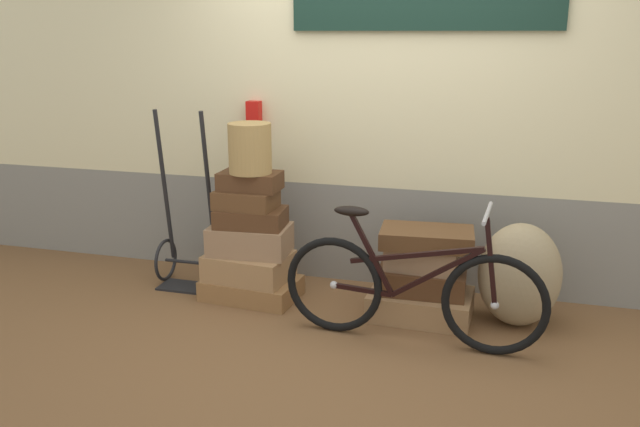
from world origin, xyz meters
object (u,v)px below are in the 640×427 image
at_px(suitcase_7, 422,279).
at_px(bicycle, 410,290).
at_px(suitcase_0, 252,288).
at_px(suitcase_3, 251,217).
at_px(suitcase_4, 246,199).
at_px(suitcase_8, 422,257).
at_px(burlap_sack, 519,275).
at_px(suitcase_2, 250,239).
at_px(suitcase_9, 427,238).
at_px(wicker_basket, 250,148).
at_px(suitcase_6, 420,304).
at_px(suitcase_1, 249,266).
at_px(luggage_trolley, 189,247).
at_px(suitcase_5, 250,181).

height_order(suitcase_7, bicycle, bicycle).
relative_size(suitcase_0, suitcase_3, 1.39).
height_order(suitcase_4, suitcase_8, suitcase_4).
bearing_deg(burlap_sack, suitcase_2, -179.06).
distance_m(suitcase_9, burlap_sack, 0.64).
height_order(suitcase_2, suitcase_7, suitcase_2).
distance_m(suitcase_8, suitcase_9, 0.14).
distance_m(suitcase_4, suitcase_7, 1.33).
xyz_separation_m(suitcase_0, wicker_basket, (0.01, 0.03, 1.01)).
distance_m(suitcase_6, suitcase_7, 0.17).
bearing_deg(suitcase_4, bicycle, -17.32).
relative_size(suitcase_1, suitcase_2, 1.03).
distance_m(suitcase_2, suitcase_6, 1.27).
xyz_separation_m(suitcase_0, suitcase_3, (0.00, 0.02, 0.52)).
xyz_separation_m(suitcase_6, burlap_sack, (0.62, 0.06, 0.25)).
relative_size(suitcase_8, wicker_basket, 1.36).
bearing_deg(suitcase_9, suitcase_2, 174.64).
distance_m(suitcase_1, luggage_trolley, 0.55).
distance_m(suitcase_1, suitcase_4, 0.49).
distance_m(suitcase_0, suitcase_8, 1.26).
distance_m(suitcase_3, burlap_sack, 1.84).
relative_size(suitcase_7, burlap_sack, 0.84).
bearing_deg(suitcase_5, suitcase_2, -97.43).
distance_m(suitcase_2, suitcase_4, 0.29).
height_order(suitcase_5, suitcase_6, suitcase_5).
bearing_deg(suitcase_6, suitcase_3, -178.92).
relative_size(suitcase_5, suitcase_7, 0.73).
xyz_separation_m(suitcase_2, suitcase_3, (0.01, -0.01, 0.17)).
relative_size(suitcase_4, luggage_trolley, 0.31).
distance_m(suitcase_2, luggage_trolley, 0.57).
xyz_separation_m(luggage_trolley, burlap_sack, (2.38, -0.08, 0.05)).
xyz_separation_m(suitcase_9, bicycle, (-0.04, -0.40, -0.22)).
bearing_deg(luggage_trolley, suitcase_2, -11.18).
bearing_deg(suitcase_7, bicycle, -94.54).
relative_size(suitcase_0, suitcase_7, 1.15).
height_order(suitcase_6, suitcase_7, suitcase_7).
relative_size(suitcase_8, bicycle, 0.29).
height_order(suitcase_1, wicker_basket, wicker_basket).
bearing_deg(luggage_trolley, suitcase_6, -4.30).
distance_m(suitcase_5, suitcase_8, 1.29).
bearing_deg(suitcase_4, suitcase_7, 1.61).
bearing_deg(suitcase_2, suitcase_7, -3.53).
distance_m(suitcase_7, suitcase_8, 0.16).
bearing_deg(suitcase_2, bicycle, -22.78).
distance_m(suitcase_7, bicycle, 0.43).
xyz_separation_m(suitcase_9, luggage_trolley, (-1.78, 0.12, -0.27)).
xyz_separation_m(suitcase_2, bicycle, (1.20, -0.42, -0.09)).
distance_m(suitcase_5, wicker_basket, 0.24).
bearing_deg(burlap_sack, suitcase_9, -175.46).
distance_m(suitcase_1, burlap_sack, 1.85).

